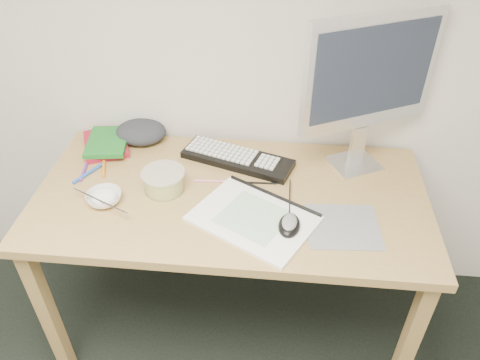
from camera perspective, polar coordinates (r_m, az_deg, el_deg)
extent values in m
plane|color=silver|center=(1.78, -9.74, 20.66)|extent=(3.60, 0.00, 3.60)
cube|color=#A4844B|center=(1.94, -22.29, -15.03)|extent=(0.05, 0.05, 0.71)
cube|color=#A4844B|center=(1.83, 19.75, -18.54)|extent=(0.05, 0.05, 0.71)
cube|color=#A4844B|center=(2.30, -16.47, -3.33)|extent=(0.05, 0.05, 0.71)
cube|color=#A4844B|center=(2.21, 17.04, -5.52)|extent=(0.05, 0.05, 0.71)
cube|color=#A4844B|center=(1.68, -1.11, -2.10)|extent=(1.40, 0.70, 0.03)
cube|color=gray|center=(1.58, 12.43, -5.53)|extent=(0.25, 0.23, 0.00)
cube|color=white|center=(1.57, 1.66, -4.68)|extent=(0.47, 0.43, 0.01)
cube|color=black|center=(1.82, -0.31, 2.61)|extent=(0.45, 0.27, 0.03)
cube|color=silver|center=(1.86, 13.72, 2.00)|extent=(0.23, 0.22, 0.01)
cube|color=silver|center=(1.82, 14.10, 4.12)|extent=(0.06, 0.04, 0.16)
cube|color=silver|center=(1.68, 15.66, 12.50)|extent=(0.46, 0.26, 0.41)
cube|color=black|center=(1.67, 15.71, 12.80)|extent=(0.41, 0.21, 0.32)
ellipsoid|color=black|center=(1.52, 6.05, -5.17)|extent=(0.08, 0.12, 0.04)
imported|color=white|center=(1.69, -16.22, -2.12)|extent=(0.13, 0.13, 0.04)
cylinder|color=#BABBBD|center=(1.65, -16.75, -2.39)|extent=(0.22, 0.12, 0.02)
cylinder|color=#E1D94F|center=(1.69, -9.27, -0.10)|extent=(0.19, 0.19, 0.08)
cube|color=maroon|center=(1.99, -16.02, 4.25)|extent=(0.24, 0.27, 0.02)
cube|color=#1A6822|center=(1.96, -15.83, 4.51)|extent=(0.18, 0.23, 0.02)
ellipsoid|color=#25282D|center=(1.98, -11.98, 5.75)|extent=(0.19, 0.17, 0.07)
cylinder|color=pink|center=(1.72, -2.54, -0.15)|extent=(0.19, 0.02, 0.01)
cylinder|color=tan|center=(1.70, -0.50, -0.83)|extent=(0.15, 0.10, 0.01)
cylinder|color=black|center=(1.72, 1.49, -0.32)|extent=(0.18, 0.01, 0.01)
cylinder|color=#214FB4|center=(1.85, -18.06, 0.77)|extent=(0.08, 0.13, 0.01)
cylinder|color=orange|center=(1.87, -16.27, 1.67)|extent=(0.05, 0.14, 0.01)
cylinder|color=#692895|center=(1.86, -18.49, 1.05)|extent=(0.03, 0.12, 0.01)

